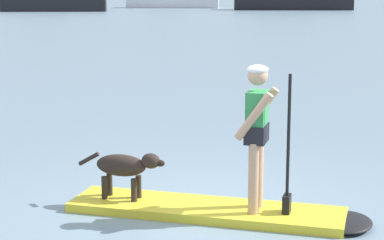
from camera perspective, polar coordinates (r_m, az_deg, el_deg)
ground_plane at (r=8.02m, az=1.13°, el=-7.68°), size 400.00×400.00×0.00m
paddleboard at (r=7.95m, az=2.73°, el=-7.47°), size 3.42×2.13×0.10m
person_paddler at (r=7.63m, az=5.44°, el=-0.62°), size 0.68×0.60×1.63m
dog at (r=8.17m, az=-5.49°, el=-3.85°), size 1.00×0.52×0.57m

